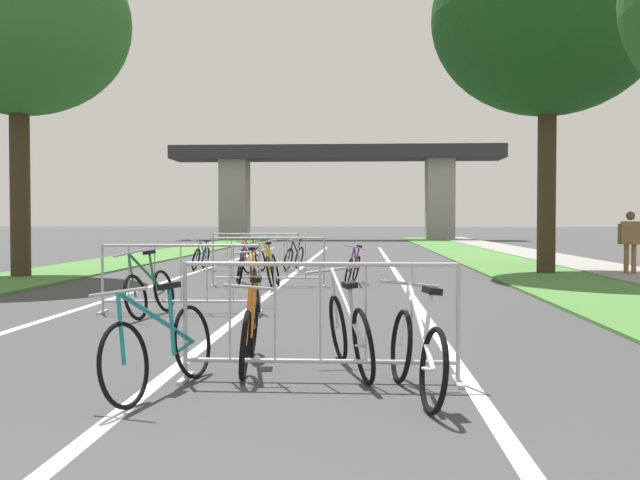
{
  "coord_description": "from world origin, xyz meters",
  "views": [
    {
      "loc": [
        1.76,
        -1.66,
        1.42
      ],
      "look_at": [
        0.54,
        19.87,
        0.82
      ],
      "focal_mm": 40.45,
      "sensor_mm": 36.0,
      "label": 1
    }
  ],
  "objects": [
    {
      "name": "bicycle_blue_9",
      "position": [
        -2.8,
        18.69,
        0.35
      ],
      "size": [
        0.52,
        1.6,
        0.87
      ],
      "rotation": [
        0.0,
        0.0,
        3.08
      ],
      "color": "black",
      "rests_on": "ground"
    },
    {
      "name": "lane_stripe_center",
      "position": [
        0.0,
        17.55,
        0.0
      ],
      "size": [
        0.14,
        35.11,
        0.01
      ],
      "primitive_type": "cube",
      "color": "silver",
      "rests_on": "ground"
    },
    {
      "name": "grass_verge_left",
      "position": [
        -6.27,
        24.83,
        0.03
      ],
      "size": [
        2.69,
        60.69,
        0.05
      ],
      "primitive_type": "cube",
      "color": "#477A38",
      "rests_on": "ground"
    },
    {
      "name": "crowd_barrier_third",
      "position": [
        -0.21,
        13.63,
        0.52
      ],
      "size": [
        2.46,
        0.48,
        1.05
      ],
      "rotation": [
        0.0,
        0.0,
        0.01
      ],
      "color": "#ADADB2",
      "rests_on": "ground"
    },
    {
      "name": "bicycle_teal_5",
      "position": [
        0.12,
        4.15,
        0.37
      ],
      "size": [
        0.73,
        1.73,
        0.92
      ],
      "rotation": [
        0.0,
        0.0,
        2.89
      ],
      "color": "black",
      "rests_on": "ground"
    },
    {
      "name": "crowd_barrier_nearest",
      "position": [
        1.41,
        4.59,
        0.52
      ],
      "size": [
        2.45,
        0.45,
        1.05
      ],
      "rotation": [
        0.0,
        0.0,
        0.0
      ],
      "color": "#ADADB2",
      "rests_on": "ground"
    },
    {
      "name": "tree_left_oak_near",
      "position": [
        -6.53,
        15.45,
        6.22
      ],
      "size": [
        5.36,
        5.36,
        8.53
      ],
      "color": "#3D2D1E",
      "rests_on": "ground"
    },
    {
      "name": "tree_right_pine_near",
      "position": [
        6.57,
        17.33,
        6.64
      ],
      "size": [
        5.98,
        5.98,
        9.2
      ],
      "color": "#3D2D1E",
      "rests_on": "ground"
    },
    {
      "name": "bicycle_green_7",
      "position": [
        -1.34,
        8.74,
        0.37
      ],
      "size": [
        0.64,
        1.62,
        1.0
      ],
      "rotation": [
        0.0,
        0.0,
        2.99
      ],
      "color": "black",
      "rests_on": "ground"
    },
    {
      "name": "bicycle_silver_4",
      "position": [
        1.66,
        5.01,
        0.38
      ],
      "size": [
        0.71,
        1.72,
        0.97
      ],
      "rotation": [
        0.0,
        0.0,
        0.24
      ],
      "color": "black",
      "rests_on": "ground"
    },
    {
      "name": "bicycle_orange_10",
      "position": [
        0.08,
        9.64,
        0.39
      ],
      "size": [
        0.63,
        1.7,
        1.0
      ],
      "rotation": [
        0.0,
        0.0,
        0.19
      ],
      "color": "black",
      "rests_on": "ground"
    },
    {
      "name": "grass_verge_right",
      "position": [
        6.27,
        24.83,
        0.03
      ],
      "size": [
        2.69,
        60.69,
        0.05
      ],
      "primitive_type": "cube",
      "color": "#477A38",
      "rests_on": "ground"
    },
    {
      "name": "bicycle_black_2",
      "position": [
        -0.13,
        18.7,
        0.36
      ],
      "size": [
        0.56,
        1.61,
        0.93
      ],
      "rotation": [
        0.0,
        0.0,
        2.91
      ],
      "color": "black",
      "rests_on": "ground"
    },
    {
      "name": "bicycle_purple_1",
      "position": [
        -0.9,
        14.14,
        0.36
      ],
      "size": [
        0.67,
        1.62,
        0.98
      ],
      "rotation": [
        0.0,
        0.0,
        3.35
      ],
      "color": "black",
      "rests_on": "ground"
    },
    {
      "name": "crowd_barrier_second",
      "position": [
        -0.97,
        9.11,
        0.52
      ],
      "size": [
        2.47,
        0.56,
        1.05
      ],
      "rotation": [
        0.0,
        0.0,
        0.05
      ],
      "color": "#ADADB2",
      "rests_on": "ground"
    },
    {
      "name": "crowd_barrier_fourth",
      "position": [
        -1.15,
        18.15,
        0.52
      ],
      "size": [
        2.47,
        0.53,
        1.05
      ],
      "rotation": [
        0.0,
        0.0,
        -0.04
      ],
      "color": "#ADADB2",
      "rests_on": "ground"
    },
    {
      "name": "bicycle_purple_11",
      "position": [
        1.6,
        14.14,
        0.35
      ],
      "size": [
        0.46,
        1.64,
        0.9
      ],
      "rotation": [
        0.0,
        0.0,
        2.99
      ],
      "color": "black",
      "rests_on": "ground"
    },
    {
      "name": "bicycle_red_6",
      "position": [
        -1.14,
        17.6,
        0.38
      ],
      "size": [
        0.77,
        1.68,
        1.03
      ],
      "rotation": [
        0.0,
        0.0,
        2.91
      ],
      "color": "black",
      "rests_on": "ground"
    },
    {
      "name": "pedestrian_pushing_bike",
      "position": [
        8.48,
        16.71,
        0.99
      ],
      "size": [
        0.58,
        0.37,
        1.63
      ],
      "rotation": [
        0.0,
        0.0,
        2.9
      ],
      "color": "olive",
      "rests_on": "ground"
    },
    {
      "name": "bicycle_yellow_3",
      "position": [
        -0.07,
        13.17,
        0.39
      ],
      "size": [
        0.49,
        1.71,
        1.03
      ],
      "rotation": [
        0.0,
        0.0,
        3.16
      ],
      "color": "black",
      "rests_on": "ground"
    },
    {
      "name": "lane_stripe_right_lane",
      "position": [
        2.71,
        17.55,
        0.0
      ],
      "size": [
        0.14,
        35.11,
        0.01
      ],
      "primitive_type": "cube",
      "color": "silver",
      "rests_on": "ground"
    },
    {
      "name": "bicycle_orange_0",
      "position": [
        0.71,
        5.15,
        0.35
      ],
      "size": [
        0.48,
        1.7,
        0.86
      ],
      "rotation": [
        0.0,
        0.0,
        3.22
      ],
      "color": "black",
      "rests_on": "ground"
    },
    {
      "name": "lane_stripe_left_lane",
      "position": [
        -2.71,
        17.55,
        0.0
      ],
      "size": [
        0.14,
        35.11,
        0.01
      ],
      "primitive_type": "cube",
      "color": "silver",
      "rests_on": "ground"
    },
    {
      "name": "bicycle_white_8",
      "position": [
        2.21,
        4.09,
        0.36
      ],
      "size": [
        0.51,
        1.67,
        0.91
      ],
      "rotation": [
        0.0,
        0.0,
        0.17
      ],
      "color": "black",
      "rests_on": "ground"
    },
    {
      "name": "sidewalk_path_right",
      "position": [
        8.67,
        24.83,
        0.04
      ],
      "size": [
        2.12,
        60.69,
        0.08
      ],
      "primitive_type": "cube",
      "color": "gray",
      "rests_on": "ground"
    },
    {
      "name": "overpass_bridge",
      "position": [
        0.0,
        50.15,
        4.88
      ],
      "size": [
        23.64,
        3.55,
        6.7
      ],
      "color": "#2D2D30",
      "rests_on": "ground"
    }
  ]
}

